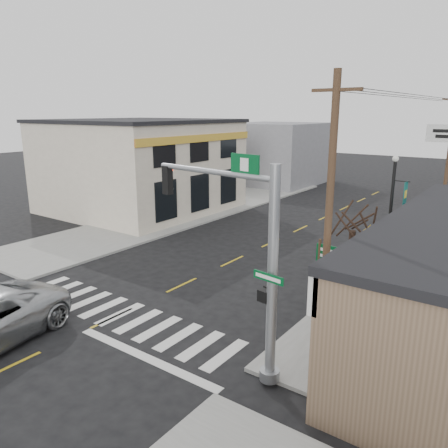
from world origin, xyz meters
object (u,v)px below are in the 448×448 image
Objects in this scene: traffic_signal_pole at (249,249)px; bare_tree at (354,212)px; fire_hydrant at (351,305)px; utility_pole_far at (448,161)px; lamp_post at (392,207)px; guide_sign at (333,264)px; utility_pole_near at (329,218)px.

traffic_signal_pole is 4.64m from bare_tree.
fire_hydrant is 0.09× the size of utility_pole_far.
bare_tree is (0.39, -6.33, 0.97)m from lamp_post.
guide_sign is 4.76m from utility_pole_near.
traffic_signal_pole is 6.30m from guide_sign.
bare_tree is (1.20, -1.51, 2.52)m from guide_sign.
guide_sign is 5.12m from lamp_post.
bare_tree reaches higher than guide_sign.
bare_tree is 2.20m from utility_pole_near.
lamp_post is at bearing 86.84° from guide_sign.
fire_hydrant is at bearing -85.05° from utility_pole_far.
utility_pole_near is 0.98× the size of utility_pole_far.
lamp_post reaches higher than bare_tree.
lamp_post is at bearing 92.82° from traffic_signal_pole.
fire_hydrant is (1.04, -0.51, -1.27)m from guide_sign.
bare_tree is (1.35, 4.42, 0.40)m from traffic_signal_pole.
utility_pole_near reaches higher than guide_sign.
traffic_signal_pole is 0.73× the size of utility_pole_far.
lamp_post is 0.63× the size of utility_pole_far.
fire_hydrant is 0.13× the size of lamp_post.
utility_pole_far reaches higher than fire_hydrant.
traffic_signal_pole reaches higher than guide_sign.
bare_tree is at bearing -45.18° from guide_sign.
utility_pole_far reaches higher than bare_tree.
guide_sign is 0.30× the size of utility_pole_near.
traffic_signal_pole is 1.15× the size of lamp_post.
guide_sign is 14.74m from utility_pole_far.
traffic_signal_pole reaches higher than lamp_post.
bare_tree is 15.92m from utility_pole_far.
lamp_post is 0.64× the size of utility_pole_near.
utility_pole_near is 18.10m from utility_pole_far.
utility_pole_near reaches higher than fire_hydrant.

